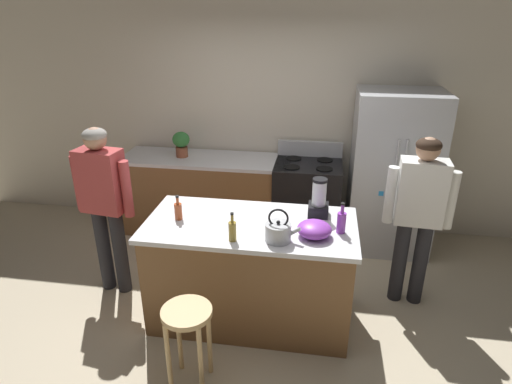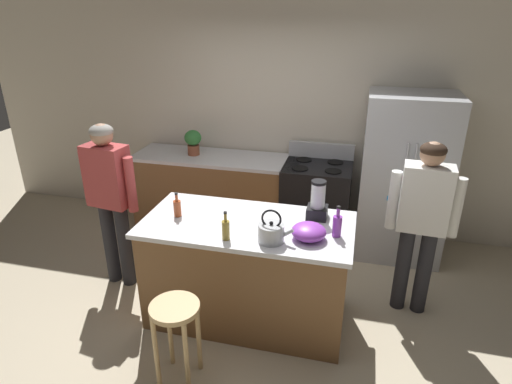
{
  "view_description": "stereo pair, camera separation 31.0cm",
  "coord_description": "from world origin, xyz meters",
  "px_view_note": "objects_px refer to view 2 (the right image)",
  "views": [
    {
      "loc": [
        0.54,
        -3.12,
        2.61
      ],
      "look_at": [
        0.0,
        0.3,
        1.1
      ],
      "focal_mm": 30.28,
      "sensor_mm": 36.0,
      "label": 1
    },
    {
      "loc": [
        0.84,
        -3.06,
        2.61
      ],
      "look_at": [
        0.0,
        0.3,
        1.1
      ],
      "focal_mm": 30.28,
      "sensor_mm": 36.0,
      "label": 2
    }
  ],
  "objects_px": {
    "person_by_island_left": "(110,191)",
    "person_by_sink_right": "(423,214)",
    "tea_kettle": "(271,232)",
    "blender_appliance": "(318,203)",
    "refrigerator": "(404,178)",
    "bottle_cooking_sauce": "(177,208)",
    "kitchen_island": "(248,271)",
    "mixing_bowl": "(309,232)",
    "bottle_vinegar": "(226,229)",
    "potted_plant": "(193,141)",
    "bar_stool": "(176,322)",
    "bottle_soda": "(337,225)",
    "stove_range": "(316,203)"
  },
  "relations": [
    {
      "from": "person_by_island_left",
      "to": "person_by_sink_right",
      "type": "distance_m",
      "value": 2.82
    },
    {
      "from": "tea_kettle",
      "to": "blender_appliance",
      "type": "bearing_deg",
      "value": 58.92
    },
    {
      "from": "refrigerator",
      "to": "bottle_cooking_sauce",
      "type": "bearing_deg",
      "value": -141.88
    },
    {
      "from": "kitchen_island",
      "to": "mixing_bowl",
      "type": "height_order",
      "value": "mixing_bowl"
    },
    {
      "from": "bottle_vinegar",
      "to": "bottle_cooking_sauce",
      "type": "height_order",
      "value": "bottle_vinegar"
    },
    {
      "from": "potted_plant",
      "to": "mixing_bowl",
      "type": "height_order",
      "value": "potted_plant"
    },
    {
      "from": "bar_stool",
      "to": "mixing_bowl",
      "type": "xyz_separation_m",
      "value": [
        0.84,
        0.67,
        0.49
      ]
    },
    {
      "from": "bottle_soda",
      "to": "kitchen_island",
      "type": "bearing_deg",
      "value": 176.4
    },
    {
      "from": "potted_plant",
      "to": "bottle_soda",
      "type": "distance_m",
      "value": 2.42
    },
    {
      "from": "person_by_sink_right",
      "to": "bottle_soda",
      "type": "distance_m",
      "value": 0.86
    },
    {
      "from": "blender_appliance",
      "to": "bar_stool",
      "type": "bearing_deg",
      "value": -129.53
    },
    {
      "from": "stove_range",
      "to": "person_by_sink_right",
      "type": "xyz_separation_m",
      "value": [
        1.01,
        -1.05,
        0.49
      ]
    },
    {
      "from": "mixing_bowl",
      "to": "tea_kettle",
      "type": "height_order",
      "value": "tea_kettle"
    },
    {
      "from": "person_by_sink_right",
      "to": "bottle_cooking_sauce",
      "type": "distance_m",
      "value": 2.08
    },
    {
      "from": "refrigerator",
      "to": "stove_range",
      "type": "relative_size",
      "value": 1.59
    },
    {
      "from": "person_by_island_left",
      "to": "person_by_sink_right",
      "type": "bearing_deg",
      "value": 5.31
    },
    {
      "from": "blender_appliance",
      "to": "person_by_sink_right",
      "type": "bearing_deg",
      "value": 15.32
    },
    {
      "from": "person_by_island_left",
      "to": "bottle_vinegar",
      "type": "height_order",
      "value": "person_by_island_left"
    },
    {
      "from": "bottle_vinegar",
      "to": "bottle_soda",
      "type": "distance_m",
      "value": 0.86
    },
    {
      "from": "bar_stool",
      "to": "potted_plant",
      "type": "bearing_deg",
      "value": 108.05
    },
    {
      "from": "potted_plant",
      "to": "tea_kettle",
      "type": "relative_size",
      "value": 1.09
    },
    {
      "from": "refrigerator",
      "to": "bottle_soda",
      "type": "height_order",
      "value": "refrigerator"
    },
    {
      "from": "bottle_vinegar",
      "to": "tea_kettle",
      "type": "bearing_deg",
      "value": 9.07
    },
    {
      "from": "tea_kettle",
      "to": "stove_range",
      "type": "bearing_deg",
      "value": 85.05
    },
    {
      "from": "stove_range",
      "to": "bar_stool",
      "type": "xyz_separation_m",
      "value": [
        -0.73,
        -2.34,
        0.03
      ]
    },
    {
      "from": "person_by_sink_right",
      "to": "bar_stool",
      "type": "relative_size",
      "value": 2.42
    },
    {
      "from": "person_by_sink_right",
      "to": "kitchen_island",
      "type": "bearing_deg",
      "value": -161.68
    },
    {
      "from": "mixing_bowl",
      "to": "bottle_soda",
      "type": "bearing_deg",
      "value": 24.64
    },
    {
      "from": "kitchen_island",
      "to": "bar_stool",
      "type": "bearing_deg",
      "value": -111.12
    },
    {
      "from": "bottle_soda",
      "to": "person_by_island_left",
      "type": "bearing_deg",
      "value": 173.17
    },
    {
      "from": "person_by_sink_right",
      "to": "mixing_bowl",
      "type": "xyz_separation_m",
      "value": [
        -0.89,
        -0.61,
        0.04
      ]
    },
    {
      "from": "stove_range",
      "to": "person_by_sink_right",
      "type": "distance_m",
      "value": 1.54
    },
    {
      "from": "bottle_soda",
      "to": "tea_kettle",
      "type": "bearing_deg",
      "value": -156.75
    },
    {
      "from": "potted_plant",
      "to": "tea_kettle",
      "type": "xyz_separation_m",
      "value": [
        1.34,
        -1.8,
        -0.09
      ]
    },
    {
      "from": "stove_range",
      "to": "potted_plant",
      "type": "bearing_deg",
      "value": 179.01
    },
    {
      "from": "refrigerator",
      "to": "bottle_vinegar",
      "type": "height_order",
      "value": "refrigerator"
    },
    {
      "from": "potted_plant",
      "to": "blender_appliance",
      "type": "distance_m",
      "value": 2.1
    },
    {
      "from": "mixing_bowl",
      "to": "refrigerator",
      "type": "bearing_deg",
      "value": 63.74
    },
    {
      "from": "bottle_vinegar",
      "to": "person_by_island_left",
      "type": "bearing_deg",
      "value": 158.53
    },
    {
      "from": "bar_stool",
      "to": "mixing_bowl",
      "type": "height_order",
      "value": "mixing_bowl"
    },
    {
      "from": "kitchen_island",
      "to": "mixing_bowl",
      "type": "bearing_deg",
      "value": -14.95
    },
    {
      "from": "stove_range",
      "to": "person_by_island_left",
      "type": "relative_size",
      "value": 0.69
    },
    {
      "from": "stove_range",
      "to": "person_by_sink_right",
      "type": "height_order",
      "value": "person_by_sink_right"
    },
    {
      "from": "kitchen_island",
      "to": "potted_plant",
      "type": "xyz_separation_m",
      "value": [
        -1.08,
        1.55,
        0.65
      ]
    },
    {
      "from": "kitchen_island",
      "to": "person_by_island_left",
      "type": "height_order",
      "value": "person_by_island_left"
    },
    {
      "from": "refrigerator",
      "to": "person_by_island_left",
      "type": "xyz_separation_m",
      "value": [
        -2.73,
        -1.29,
        0.1
      ]
    },
    {
      "from": "kitchen_island",
      "to": "bar_stool",
      "type": "relative_size",
      "value": 2.63
    },
    {
      "from": "bar_stool",
      "to": "stove_range",
      "type": "bearing_deg",
      "value": 72.76
    },
    {
      "from": "person_by_sink_right",
      "to": "mixing_bowl",
      "type": "distance_m",
      "value": 1.08
    },
    {
      "from": "blender_appliance",
      "to": "refrigerator",
      "type": "bearing_deg",
      "value": 58.15
    }
  ]
}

